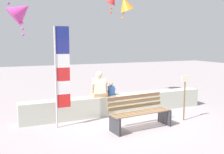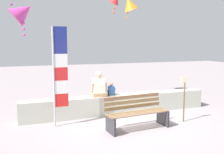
{
  "view_description": "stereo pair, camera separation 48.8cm",
  "coord_description": "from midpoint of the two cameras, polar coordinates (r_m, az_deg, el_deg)",
  "views": [
    {
      "loc": [
        -3.45,
        -6.55,
        2.31
      ],
      "look_at": [
        -0.23,
        0.88,
        1.22
      ],
      "focal_mm": 41.02,
      "sensor_mm": 36.0,
      "label": 1
    },
    {
      "loc": [
        -3.0,
        -6.73,
        2.31
      ],
      "look_at": [
        -0.23,
        0.88,
        1.22
      ],
      "focal_mm": 41.02,
      "sensor_mm": 36.0,
      "label": 2
    }
  ],
  "objects": [
    {
      "name": "park_bench",
      "position": [
        7.03,
        7.47,
        -7.98
      ],
      "size": [
        1.79,
        0.77,
        0.88
      ],
      "color": "#977056",
      "rests_on": "ground"
    },
    {
      "name": "sign_post",
      "position": [
        7.83,
        17.55,
        -3.88
      ],
      "size": [
        0.24,
        0.05,
        1.35
      ],
      "color": "brown",
      "rests_on": "ground"
    },
    {
      "name": "person_child",
      "position": [
        8.25,
        1.5,
        -2.99
      ],
      "size": [
        0.28,
        0.2,
        0.42
      ],
      "color": "#2A3C4A",
      "rests_on": "seawall_ledge"
    },
    {
      "name": "kite_magenta",
      "position": [
        8.6,
        -17.68,
        13.64
      ],
      "size": [
        0.89,
        0.78,
        1.2
      ],
      "color": "#DB3D9E"
    },
    {
      "name": "flag_banner",
      "position": [
        7.04,
        -9.91,
        1.33
      ],
      "size": [
        0.41,
        0.05,
        2.74
      ],
      "color": "#B7B7BC",
      "rests_on": "ground"
    },
    {
      "name": "person_adult",
      "position": [
        8.09,
        -1.23,
        -2.15
      ],
      "size": [
        0.52,
        0.38,
        0.8
      ],
      "color": "tan",
      "rests_on": "seawall_ledge"
    },
    {
      "name": "kite_orange",
      "position": [
        11.05,
        5.24,
        15.92
      ],
      "size": [
        0.76,
        0.65,
        0.93
      ],
      "color": "orange"
    },
    {
      "name": "seawall_ledge",
      "position": [
        8.42,
        3.13,
        -6.09
      ],
      "size": [
        6.22,
        0.46,
        0.62
      ],
      "primitive_type": "cube",
      "color": "#B6B8A9",
      "rests_on": "ground"
    },
    {
      "name": "ground_plane",
      "position": [
        7.74,
        5.7,
        -9.76
      ],
      "size": [
        40.0,
        40.0,
        0.0
      ],
      "primitive_type": "plane",
      "color": "#9C8F92"
    }
  ]
}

